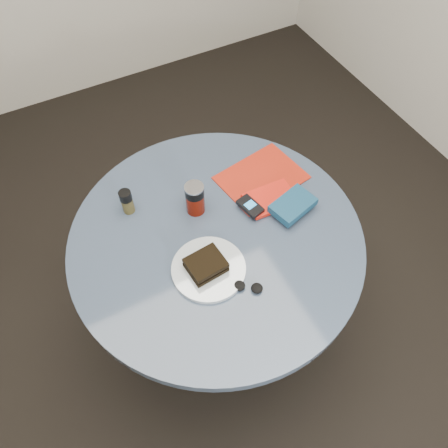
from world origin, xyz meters
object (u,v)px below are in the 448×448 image
magazine (261,178)px  soda_can (195,198)px  red_book (270,199)px  novel (293,205)px  pepper_grinder (127,202)px  mp3_player (250,206)px  plate (209,269)px  table (217,260)px  headphones (248,287)px  sandwich (206,265)px

magazine → soda_can: bearing=174.4°
red_book → novel: (0.04, -0.07, 0.02)m
pepper_grinder → novel: pepper_grinder is taller
soda_can → magazine: (0.28, 0.02, -0.06)m
pepper_grinder → mp3_player: (0.37, -0.20, -0.02)m
soda_can → plate: bearing=-106.2°
novel → plate: bearing=176.6°
table → mp3_player: bearing=14.2°
table → mp3_player: mp3_player is taller
novel → headphones: size_ratio=1.58×
plate → novel: 0.37m
sandwich → novel: size_ratio=0.81×
table → pepper_grinder: 0.39m
red_book → mp3_player: (-0.09, -0.01, 0.01)m
table → red_book: (0.24, 0.04, 0.18)m
table → headphones: (-0.00, -0.22, 0.17)m
plate → mp3_player: bearing=31.7°
sandwich → pepper_grinder: 0.37m
soda_can → magazine: bearing=3.9°
sandwich → magazine: 0.44m
table → novel: 0.35m
mp3_player → sandwich: bearing=-149.6°
plate → table: bearing=52.5°
soda_can → headphones: bearing=-88.3°
pepper_grinder → magazine: size_ratio=0.33×
sandwich → mp3_player: (0.24, 0.14, -0.01)m
novel → headphones: 0.34m
pepper_grinder → headphones: pepper_grinder is taller
novel → mp3_player: bearing=136.8°
pepper_grinder → magazine: pepper_grinder is taller
pepper_grinder → mp3_player: 0.42m
sandwich → headphones: sandwich is taller
plate → headphones: headphones is taller
table → magazine: size_ratio=3.35×
magazine → red_book: size_ratio=1.70×
pepper_grinder → mp3_player: bearing=-28.1°
plate → soda_can: soda_can is taller
red_book → mp3_player: bearing=-174.2°
magazine → sandwich: bearing=-153.9°
pepper_grinder → red_book: (0.46, -0.19, -0.04)m
red_book → sandwich: bearing=-153.5°
mp3_player → headphones: size_ratio=1.06×
magazine → mp3_player: size_ratio=2.93×
magazine → red_book: (-0.03, -0.11, 0.01)m
table → novel: novel is taller
red_book → soda_can: bearing=163.0°
plate → pepper_grinder: size_ratio=2.42×
table → soda_can: size_ratio=8.04×
soda_can → red_book: soda_can is taller
red_book → mp3_player: 0.09m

